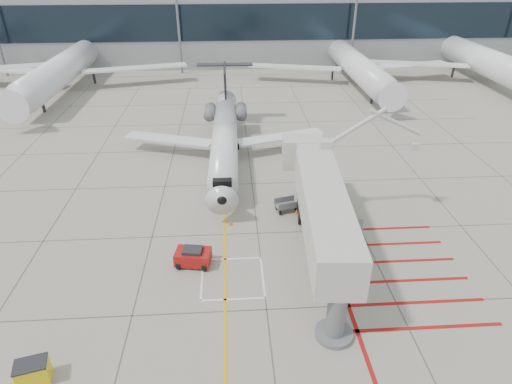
{
  "coord_description": "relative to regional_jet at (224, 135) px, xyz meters",
  "views": [
    {
      "loc": [
        -1.83,
        -22.82,
        18.82
      ],
      "look_at": [
        0.0,
        6.0,
        2.5
      ],
      "focal_mm": 30.0,
      "sensor_mm": 36.0,
      "label": 1
    }
  ],
  "objects": [
    {
      "name": "bg_aircraft_d",
      "position": [
        41.69,
        30.71,
        2.43
      ],
      "size": [
        36.32,
        40.36,
        12.11
      ],
      "primitive_type": null,
      "color": "silver",
      "rests_on": "ground_plane"
    },
    {
      "name": "regional_jet",
      "position": [
        0.0,
        0.0,
        0.0
      ],
      "size": [
        22.36,
        27.99,
        7.24
      ],
      "primitive_type": null,
      "rotation": [
        0.0,
        0.0,
        -0.02
      ],
      "color": "silver",
      "rests_on": "ground_plane"
    },
    {
      "name": "jet_bridge",
      "position": [
        6.53,
        -15.18,
        0.08
      ],
      "size": [
        10.05,
        19.08,
        7.41
      ],
      "primitive_type": null,
      "rotation": [
        0.0,
        0.0,
        -0.07
      ],
      "color": "beige",
      "rests_on": "ground_plane"
    },
    {
      "name": "cone_side",
      "position": [
        5.87,
        -8.7,
        -3.39
      ],
      "size": [
        0.33,
        0.33,
        0.46
      ],
      "primitive_type": "cone",
      "color": "#EF580C",
      "rests_on": "ground_plane"
    },
    {
      "name": "ground_plane",
      "position": [
        2.49,
        -15.29,
        -3.62
      ],
      "size": [
        260.0,
        260.0,
        0.0
      ],
      "primitive_type": "plane",
      "color": "#9C9786",
      "rests_on": "ground"
    },
    {
      "name": "baggage_cart",
      "position": [
        5.07,
        -8.2,
        -3.06
      ],
      "size": [
        2.0,
        1.53,
        1.12
      ],
      "primitive_type": null,
      "rotation": [
        0.0,
        0.0,
        0.25
      ],
      "color": "slate",
      "rests_on": "ground_plane"
    },
    {
      "name": "terminal_building",
      "position": [
        12.49,
        54.71,
        3.38
      ],
      "size": [
        180.0,
        28.0,
        14.0
      ],
      "primitive_type": "cube",
      "color": "gray",
      "rests_on": "ground_plane"
    },
    {
      "name": "bg_aircraft_c",
      "position": [
        20.7,
        30.71,
        1.94
      ],
      "size": [
        33.36,
        37.07,
        11.12
      ],
      "primitive_type": null,
      "color": "silver",
      "rests_on": "ground_plane"
    },
    {
      "name": "ground_power_unit",
      "position": [
        8.63,
        -13.09,
        -2.63
      ],
      "size": [
        2.85,
        2.26,
        1.98
      ],
      "primitive_type": null,
      "rotation": [
        0.0,
        0.0,
        -0.37
      ],
      "color": "beige",
      "rests_on": "ground_plane"
    },
    {
      "name": "bg_aircraft_b",
      "position": [
        -24.12,
        30.71,
        2.4
      ],
      "size": [
        36.14,
        40.15,
        12.05
      ],
      "primitive_type": null,
      "color": "silver",
      "rests_on": "ground_plane"
    },
    {
      "name": "pushback_tug",
      "position": [
        -2.16,
        -14.68,
        -2.93
      ],
      "size": [
        2.57,
        1.83,
        1.38
      ],
      "primitive_type": null,
      "rotation": [
        0.0,
        0.0,
        -0.16
      ],
      "color": "#9E110F",
      "rests_on": "ground_plane"
    },
    {
      "name": "terminal_glass_band",
      "position": [
        12.49,
        40.66,
        4.38
      ],
      "size": [
        180.0,
        0.1,
        6.0
      ],
      "primitive_type": "cube",
      "color": "black",
      "rests_on": "ground_plane"
    },
    {
      "name": "cone_nose",
      "position": [
        0.43,
        -9.97,
        -3.4
      ],
      "size": [
        0.31,
        0.31,
        0.43
      ],
      "primitive_type": "cone",
      "color": "orange",
      "rests_on": "ground_plane"
    },
    {
      "name": "spill_bin",
      "position": [
        -9.48,
        -23.43,
        -2.97
      ],
      "size": [
        1.7,
        1.33,
        1.3
      ],
      "primitive_type": null,
      "rotation": [
        0.0,
        0.0,
        0.25
      ],
      "color": "yellow",
      "rests_on": "ground_plane"
    }
  ]
}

